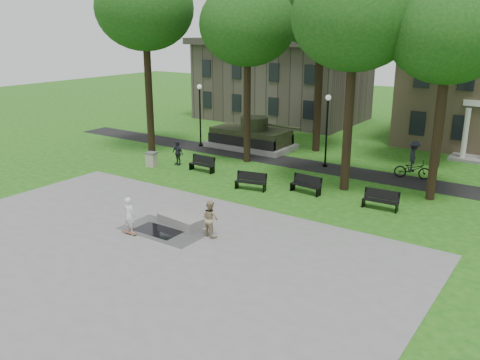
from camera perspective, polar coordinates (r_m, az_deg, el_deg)
The scene contains 25 objects.
ground at distance 24.27m, azimuth -4.17°, elevation -4.70°, with size 120.00×120.00×0.00m, color #1A4F12.
plaza at distance 20.94m, azimuth -12.81°, elevation -8.74°, with size 22.00×16.00×0.02m, color gray.
footpath at distance 33.97m, azimuth 8.53°, elevation 1.53°, with size 44.00×2.60×0.01m, color black.
building_left at distance 51.02m, azimuth 4.79°, elevation 10.90°, with size 15.00×10.00×7.20m, color #4C443D.
tree_0 at distance 37.31m, azimuth -10.67°, elevation 18.37°, with size 6.80×6.80×12.97m.
tree_1 at distance 33.70m, azimuth 0.85°, elevation 16.99°, with size 6.20×6.20×11.63m.
tree_2 at distance 28.16m, azimuth 12.77°, elevation 17.33°, with size 6.60×6.60×12.16m.
tree_3 at distance 27.75m, azimuth 22.41°, elevation 15.04°, with size 6.00×6.00×11.19m.
tree_4 at distance 37.28m, azimuth 9.23°, elevation 18.99°, with size 7.20×7.20×13.50m.
tree_5 at distance 34.91m, azimuth 22.80°, elevation 16.91°, with size 6.40×6.40×12.44m.
lamp_left at distance 38.91m, azimuth -4.52°, elevation 7.82°, with size 0.36×0.36×4.73m.
lamp_mid at distance 33.41m, azimuth 9.74°, elevation 6.12°, with size 0.36×0.36×4.73m.
tank_monument at distance 38.56m, azimuth 1.26°, elevation 4.86°, with size 7.45×3.40×2.40m.
puddle at distance 23.43m, azimuth -9.23°, elevation -5.65°, with size 2.20×1.20×0.00m, color black.
concrete_block at distance 23.86m, azimuth -6.66°, elevation -4.53°, with size 2.20×1.00×0.45m, color gray.
skateboard at distance 23.32m, azimuth -12.28°, elevation -5.85°, with size 0.78×0.20×0.07m, color brown.
skateboarder at distance 23.18m, azimuth -12.31°, elevation -3.86°, with size 0.61×0.40×1.67m, color white.
friend_watching at distance 22.33m, azimuth -3.35°, elevation -4.33°, with size 0.80×0.62×1.64m, color tan.
pedestrian_walker at distance 34.08m, azimuth -7.02°, elevation 3.02°, with size 0.94×0.39×1.61m, color #21212C.
cyclist at distance 32.47m, azimuth 18.87°, elevation 1.79°, with size 2.26×1.35×2.33m.
park_bench_0 at distance 32.45m, azimuth -4.23°, elevation 1.88°, with size 1.81×0.56×1.00m.
park_bench_1 at distance 28.73m, azimuth 1.29°, elevation -0.08°, with size 1.85×0.88×1.00m.
park_bench_2 at distance 28.38m, azimuth 7.45°, elevation -0.44°, with size 1.83×0.69×1.00m.
park_bench_3 at distance 26.65m, azimuth 15.56°, elevation -2.09°, with size 1.82×0.62×1.00m.
trash_bin at distance 33.98m, azimuth -9.90°, elevation 2.30°, with size 0.78×0.78×0.96m.
Camera 1 is at (14.19, -17.54, 8.95)m, focal length 38.00 mm.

